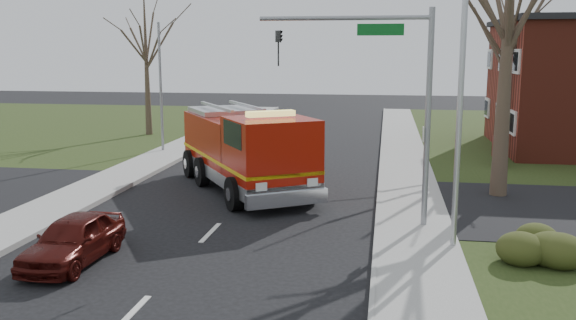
# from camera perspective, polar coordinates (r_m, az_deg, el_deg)

# --- Properties ---
(ground) EXTENTS (120.00, 120.00, 0.00)m
(ground) POSITION_cam_1_polar(r_m,az_deg,el_deg) (19.02, -7.27, -6.78)
(ground) COLOR black
(ground) RESTS_ON ground
(sidewalk_right) EXTENTS (2.40, 80.00, 0.15)m
(sidewalk_right) POSITION_cam_1_polar(r_m,az_deg,el_deg) (18.29, 11.87, -7.37)
(sidewalk_right) COLOR gray
(sidewalk_right) RESTS_ON ground
(sidewalk_left) EXTENTS (2.40, 80.00, 0.15)m
(sidewalk_left) POSITION_cam_1_polar(r_m,az_deg,el_deg) (21.55, -23.36, -5.31)
(sidewalk_left) COLOR gray
(sidewalk_left) RESTS_ON ground
(health_center_sign) EXTENTS (0.12, 2.00, 1.40)m
(health_center_sign) POSITION_cam_1_polar(r_m,az_deg,el_deg) (30.74, 18.94, 0.96)
(health_center_sign) COLOR #531413
(health_center_sign) RESTS_ON ground
(hedge_corner) EXTENTS (2.80, 2.00, 0.90)m
(hedge_corner) POSITION_cam_1_polar(r_m,az_deg,el_deg) (17.56, 21.30, -6.89)
(hedge_corner) COLOR #373D16
(hedge_corner) RESTS_ON lawn_right
(bare_tree_far) EXTENTS (5.25, 5.25, 10.50)m
(bare_tree_far) POSITION_cam_1_polar(r_m,az_deg,el_deg) (32.95, 19.66, 11.31)
(bare_tree_far) COLOR #3E2E24
(bare_tree_far) RESTS_ON ground
(bare_tree_left) EXTENTS (4.50, 4.50, 9.00)m
(bare_tree_left) POSITION_cam_1_polar(r_m,az_deg,el_deg) (40.41, -13.16, 10.01)
(bare_tree_left) COLOR #3E2E24
(bare_tree_left) RESTS_ON ground
(traffic_signal_mast) EXTENTS (5.29, 0.18, 6.80)m
(traffic_signal_mast) POSITION_cam_1_polar(r_m,az_deg,el_deg) (18.94, 9.17, 7.59)
(traffic_signal_mast) COLOR gray
(traffic_signal_mast) RESTS_ON ground
(streetlight_pole) EXTENTS (1.48, 0.16, 8.40)m
(streetlight_pole) POSITION_cam_1_polar(r_m,az_deg,el_deg) (17.06, 15.67, 6.54)
(streetlight_pole) COLOR #B7BABF
(streetlight_pole) RESTS_ON ground
(utility_pole_far) EXTENTS (0.14, 0.14, 7.00)m
(utility_pole_far) POSITION_cam_1_polar(r_m,az_deg,el_deg) (33.72, -11.82, 6.56)
(utility_pole_far) COLOR gray
(utility_pole_far) RESTS_ON ground
(fire_engine) EXTENTS (7.00, 8.76, 3.44)m
(fire_engine) POSITION_cam_1_polar(r_m,az_deg,el_deg) (24.20, -3.94, 0.75)
(fire_engine) COLOR #951106
(fire_engine) RESTS_ON ground
(parked_car_maroon) EXTENTS (1.59, 3.78, 1.28)m
(parked_car_maroon) POSITION_cam_1_polar(r_m,az_deg,el_deg) (17.11, -19.45, -7.01)
(parked_car_maroon) COLOR #400D0A
(parked_car_maroon) RESTS_ON ground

